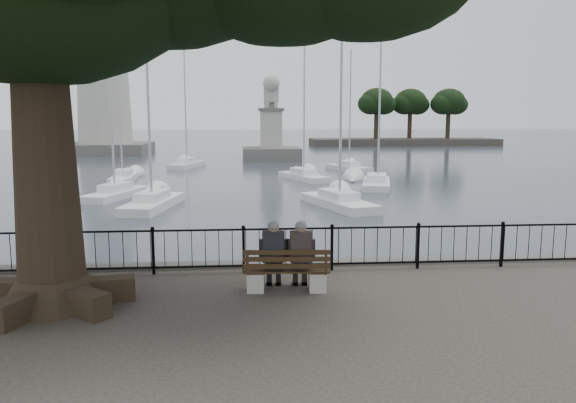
{
  "coord_description": "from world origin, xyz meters",
  "views": [
    {
      "loc": [
        -0.99,
        -9.82,
        3.45
      ],
      "look_at": [
        0.0,
        2.5,
        1.6
      ],
      "focal_mm": 35.0,
      "sensor_mm": 36.0,
      "label": 1
    }
  ],
  "objects": [
    {
      "name": "lighthouse",
      "position": [
        -18.0,
        62.0,
        12.42
      ],
      "size": [
        10.41,
        10.41,
        31.74
      ],
      "color": "#4D4A45",
      "rests_on": "ground"
    },
    {
      "name": "sailboat_h",
      "position": [
        -6.06,
        41.56,
        -0.62
      ],
      "size": [
        3.1,
        5.94,
        13.52
      ],
      "color": "white",
      "rests_on": "ground"
    },
    {
      "name": "sailboat_f",
      "position": [
        3.34,
        30.33,
        -0.68
      ],
      "size": [
        3.38,
        5.73,
        10.84
      ],
      "color": "white",
      "rests_on": "ground"
    },
    {
      "name": "sailboat_a",
      "position": [
        -8.11,
        21.98,
        -0.72
      ],
      "size": [
        2.96,
        5.56,
        9.21
      ],
      "color": "white",
      "rests_on": "ground"
    },
    {
      "name": "sailboat_b",
      "position": [
        -5.48,
        18.15,
        -0.64
      ],
      "size": [
        2.54,
        6.02,
        12.88
      ],
      "color": "white",
      "rests_on": "ground"
    },
    {
      "name": "far_shore",
      "position": [
        25.54,
        79.46,
        3.0
      ],
      "size": [
        30.0,
        8.6,
        9.18
      ],
      "color": "#2F2A25",
      "rests_on": "ground"
    },
    {
      "name": "bench",
      "position": [
        -0.15,
        1.02,
        0.32
      ],
      "size": [
        1.75,
        0.62,
        0.91
      ],
      "color": "#A3A19C",
      "rests_on": "ground"
    },
    {
      "name": "lion_monument",
      "position": [
        2.0,
        49.93,
        1.24
      ],
      "size": [
        6.05,
        6.05,
        8.91
      ],
      "color": "#4D4A45",
      "rests_on": "ground"
    },
    {
      "name": "person_right",
      "position": [
        0.14,
        1.1,
        0.66
      ],
      "size": [
        0.43,
        0.73,
        1.44
      ],
      "color": "black",
      "rests_on": "ground"
    },
    {
      "name": "sailboat_e",
      "position": [
        -9.49,
        30.65,
        -0.65
      ],
      "size": [
        1.75,
        5.22,
        11.71
      ],
      "color": "white",
      "rests_on": "ground"
    },
    {
      "name": "sailboat_c",
      "position": [
        3.76,
        17.72,
        -0.67
      ],
      "size": [
        3.34,
        6.1,
        11.83
      ],
      "color": "white",
      "rests_on": "ground"
    },
    {
      "name": "harbor",
      "position": [
        0.0,
        3.0,
        -0.5
      ],
      "size": [
        260.0,
        260.0,
        1.2
      ],
      "color": "#4D4A45",
      "rests_on": "ground"
    },
    {
      "name": "sailboat_g",
      "position": [
        7.95,
        37.22,
        -0.69
      ],
      "size": [
        3.33,
        5.52,
        10.21
      ],
      "color": "white",
      "rests_on": "ground"
    },
    {
      "name": "railing",
      "position": [
        0.0,
        2.5,
        0.56
      ],
      "size": [
        22.06,
        0.06,
        1.0
      ],
      "color": "black",
      "rests_on": "ground"
    },
    {
      "name": "person_left",
      "position": [
        -0.4,
        1.13,
        0.66
      ],
      "size": [
        0.43,
        0.73,
        1.44
      ],
      "color": "black",
      "rests_on": "ground"
    },
    {
      "name": "sailboat_d",
      "position": [
        7.59,
        25.6,
        -0.68
      ],
      "size": [
        3.07,
        6.16,
        11.44
      ],
      "color": "white",
      "rests_on": "ground"
    }
  ]
}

